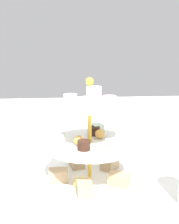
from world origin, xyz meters
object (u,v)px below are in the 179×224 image
at_px(teacup_with_saucer, 96,139).
at_px(butter_knife_right, 162,153).
at_px(water_glass_short_left, 57,140).
at_px(tiered_serving_stand, 89,152).

distance_m(teacup_with_saucer, butter_knife_right, 0.22).
bearing_deg(teacup_with_saucer, water_glass_short_left, -80.10).
relative_size(tiered_serving_stand, water_glass_short_left, 4.13).
relative_size(water_glass_short_left, teacup_with_saucer, 0.73).
bearing_deg(butter_knife_right, tiered_serving_stand, 93.45).
bearing_deg(water_glass_short_left, butter_knife_right, 78.47).
bearing_deg(tiered_serving_stand, water_glass_short_left, -159.67).
height_order(tiered_serving_stand, butter_knife_right, tiered_serving_stand).
bearing_deg(water_glass_short_left, tiered_serving_stand, 20.33).
bearing_deg(tiered_serving_stand, butter_knife_right, 123.61).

